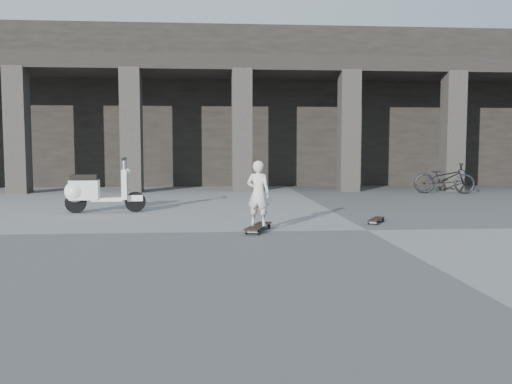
{
  "coord_description": "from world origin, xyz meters",
  "views": [
    {
      "loc": [
        -2.71,
        -9.33,
        1.47
      ],
      "look_at": [
        -1.94,
        0.52,
        0.65
      ],
      "focal_mm": 38.0,
      "sensor_mm": 36.0,
      "label": 1
    }
  ],
  "objects": [
    {
      "name": "bicycle",
      "position": [
        4.59,
        7.3,
        0.49
      ],
      "size": [
        1.95,
        1.12,
        0.97
      ],
      "primitive_type": "imported",
      "rotation": [
        0.0,
        0.0,
        1.29
      ],
      "color": "black",
      "rests_on": "ground"
    },
    {
      "name": "colonnade",
      "position": [
        -0.0,
        13.77,
        3.03
      ],
      "size": [
        28.0,
        8.82,
        6.0
      ],
      "color": "black",
      "rests_on": "ground"
    },
    {
      "name": "child",
      "position": [
        -1.94,
        0.02,
        0.67
      ],
      "size": [
        0.49,
        0.42,
        1.14
      ],
      "primitive_type": "imported",
      "rotation": [
        0.0,
        0.0,
        2.72
      ],
      "color": "silver",
      "rests_on": "longboard"
    },
    {
      "name": "ground",
      "position": [
        0.0,
        0.0,
        0.0
      ],
      "size": [
        90.0,
        90.0,
        0.0
      ],
      "primitive_type": "plane",
      "color": "#4F4F4D",
      "rests_on": "ground"
    },
    {
      "name": "longboard",
      "position": [
        -1.94,
        0.02,
        0.08
      ],
      "size": [
        0.58,
        1.06,
        0.1
      ],
      "rotation": [
        0.0,
        0.0,
        1.23
      ],
      "color": "black",
      "rests_on": "ground"
    },
    {
      "name": "skateboard_spare",
      "position": [
        0.43,
        0.89,
        0.07
      ],
      "size": [
        0.52,
        0.72,
        0.09
      ],
      "rotation": [
        0.0,
        0.0,
        1.05
      ],
      "color": "black",
      "rests_on": "ground"
    },
    {
      "name": "scooter",
      "position": [
        -5.45,
        3.01,
        0.49
      ],
      "size": [
        1.78,
        0.6,
        1.24
      ],
      "rotation": [
        0.0,
        0.0,
        0.07
      ],
      "color": "black",
      "rests_on": "ground"
    }
  ]
}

